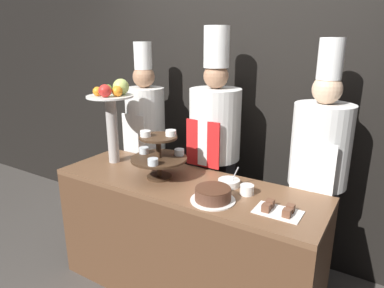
% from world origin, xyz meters
% --- Properties ---
extents(wall_back, '(10.00, 0.06, 2.80)m').
position_xyz_m(wall_back, '(0.00, 1.18, 1.40)').
color(wall_back, black).
rests_on(wall_back, ground_plane).
extents(buffet_counter, '(1.91, 0.61, 0.89)m').
position_xyz_m(buffet_counter, '(0.00, 0.30, 0.44)').
color(buffet_counter, brown).
rests_on(buffet_counter, ground_plane).
extents(tiered_stand, '(0.39, 0.39, 0.35)m').
position_xyz_m(tiered_stand, '(-0.19, 0.28, 1.07)').
color(tiered_stand, '#3D2819').
rests_on(tiered_stand, buffet_counter).
extents(fruit_pedestal, '(0.35, 0.35, 0.66)m').
position_xyz_m(fruit_pedestal, '(-0.69, 0.36, 1.34)').
color(fruit_pedestal, '#B2ADA8').
rests_on(fruit_pedestal, buffet_counter).
extents(cake_round, '(0.28, 0.28, 0.09)m').
position_xyz_m(cake_round, '(0.30, 0.16, 0.93)').
color(cake_round, white).
rests_on(cake_round, buffet_counter).
extents(cup_white, '(0.09, 0.09, 0.06)m').
position_xyz_m(cup_white, '(0.44, 0.35, 0.92)').
color(cup_white, white).
rests_on(cup_white, buffet_counter).
extents(cake_square_tray, '(0.26, 0.17, 0.05)m').
position_xyz_m(cake_square_tray, '(0.69, 0.22, 0.91)').
color(cake_square_tray, white).
rests_on(cake_square_tray, buffet_counter).
extents(serving_bowl_far, '(0.15, 0.15, 0.15)m').
position_xyz_m(serving_bowl_far, '(0.29, 0.41, 0.91)').
color(serving_bowl_far, white).
rests_on(serving_bowl_far, buffet_counter).
extents(chef_left, '(0.34, 0.34, 1.81)m').
position_xyz_m(chef_left, '(-0.73, 0.80, 0.99)').
color(chef_left, black).
rests_on(chef_left, ground_plane).
extents(chef_center_left, '(0.40, 0.40, 1.93)m').
position_xyz_m(chef_center_left, '(-0.03, 0.80, 1.03)').
color(chef_center_left, '#28282D').
rests_on(chef_center_left, ground_plane).
extents(chef_center_right, '(0.39, 0.39, 1.84)m').
position_xyz_m(chef_center_right, '(0.77, 0.80, 0.99)').
color(chef_center_right, '#28282D').
rests_on(chef_center_right, ground_plane).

